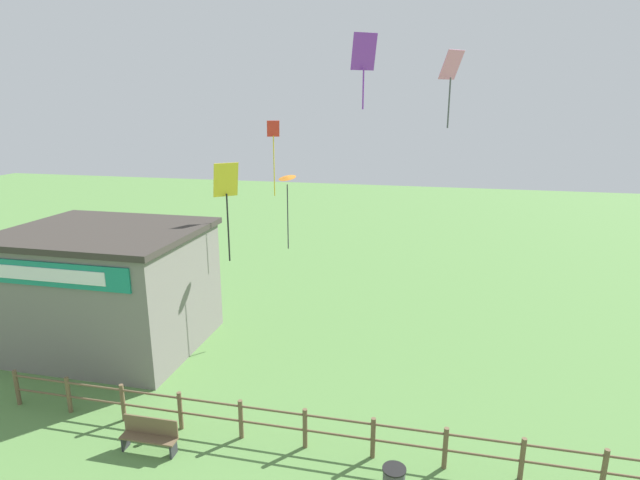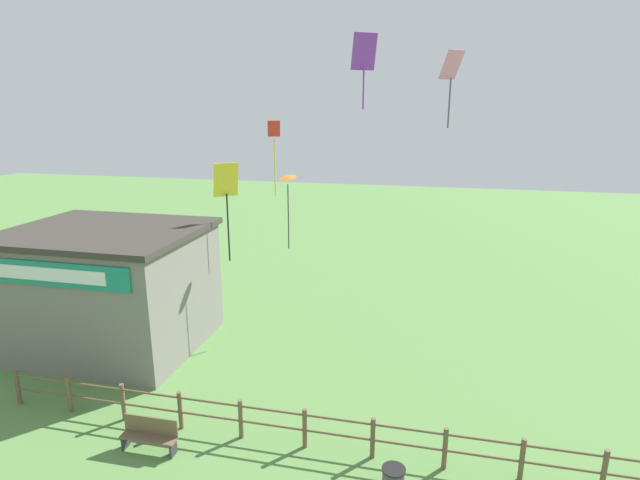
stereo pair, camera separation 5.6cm
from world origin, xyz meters
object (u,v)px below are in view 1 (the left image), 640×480
at_px(kite_purple_streamer, 364,58).
at_px(kite_orange_delta, 287,184).
at_px(park_bench_by_building, 150,434).
at_px(seaside_building, 109,288).
at_px(kite_red_diamond, 274,146).
at_px(kite_yellow_diamond, 226,192).
at_px(kite_pink_diamond, 451,74).

relative_size(kite_purple_streamer, kite_orange_delta, 0.67).
xyz_separation_m(park_bench_by_building, kite_purple_streamer, (5.44, 4.51, 10.69)).
bearing_deg(seaside_building, kite_purple_streamer, -7.36).
bearing_deg(kite_orange_delta, park_bench_by_building, -99.70).
xyz_separation_m(seaside_building, kite_red_diamond, (5.90, 4.44, 5.61)).
distance_m(kite_red_diamond, kite_orange_delta, 2.12).
distance_m(kite_purple_streamer, kite_orange_delta, 7.66).
xyz_separation_m(kite_yellow_diamond, kite_orange_delta, (-0.17, 6.87, -0.77)).
distance_m(seaside_building, kite_purple_streamer, 13.84).
distance_m(kite_pink_diamond, kite_orange_delta, 8.58).
bearing_deg(kite_red_diamond, kite_pink_diamond, -33.78).
distance_m(seaside_building, kite_pink_diamond, 15.62).
bearing_deg(park_bench_by_building, kite_pink_diamond, 33.94).
xyz_separation_m(seaside_building, kite_pink_diamond, (13.27, -0.50, 8.24)).
xyz_separation_m(kite_red_diamond, kite_orange_delta, (0.93, -1.10, -1.56)).
distance_m(kite_pink_diamond, kite_yellow_diamond, 7.76).
relative_size(park_bench_by_building, kite_pink_diamond, 0.74).
height_order(kite_yellow_diamond, kite_orange_delta, kite_yellow_diamond).
bearing_deg(kite_red_diamond, kite_yellow_diamond, -82.12).
bearing_deg(park_bench_by_building, kite_yellow_diamond, 53.45).
xyz_separation_m(park_bench_by_building, kite_red_diamond, (0.65, 10.33, 7.61)).
xyz_separation_m(seaside_building, kite_purple_streamer, (10.69, -1.38, 8.69)).
bearing_deg(park_bench_by_building, kite_orange_delta, 80.30).
height_order(park_bench_by_building, kite_orange_delta, kite_orange_delta).
bearing_deg(kite_purple_streamer, kite_yellow_diamond, -149.75).
bearing_deg(kite_yellow_diamond, kite_pink_diamond, 25.84).
bearing_deg(park_bench_by_building, kite_red_diamond, 86.41).
height_order(seaside_building, park_bench_by_building, seaside_building).
distance_m(park_bench_by_building, kite_pink_diamond, 14.08).
height_order(seaside_building, kite_red_diamond, kite_red_diamond).
bearing_deg(kite_red_diamond, seaside_building, -143.05).
relative_size(seaside_building, park_bench_by_building, 4.47).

